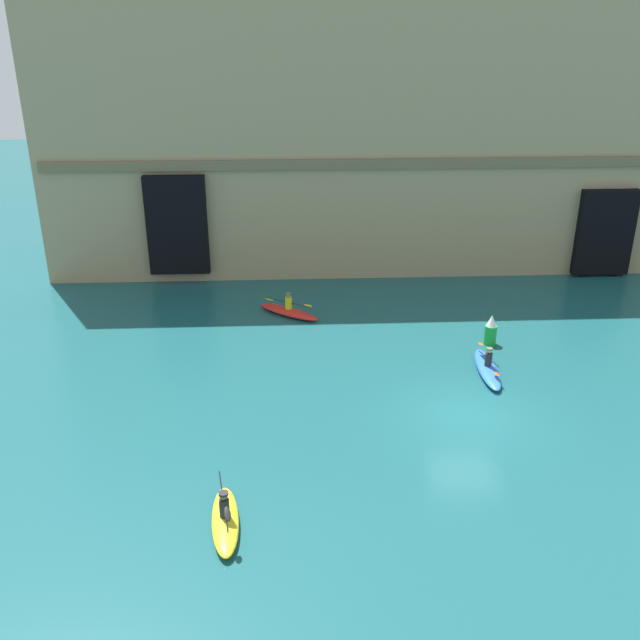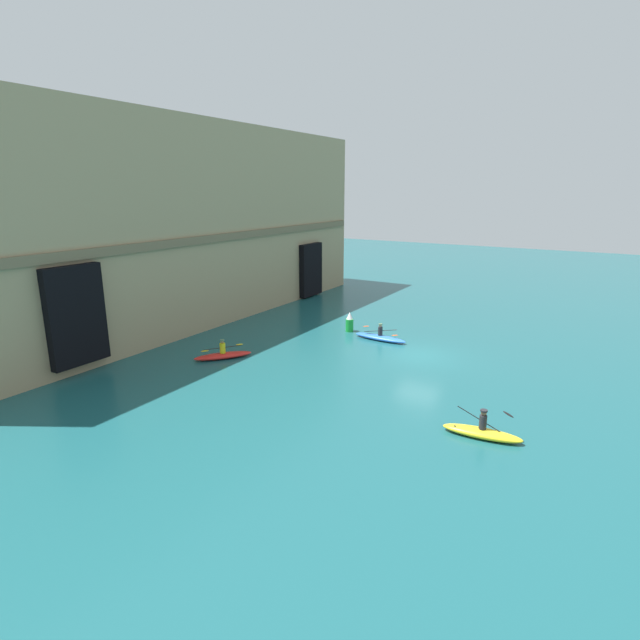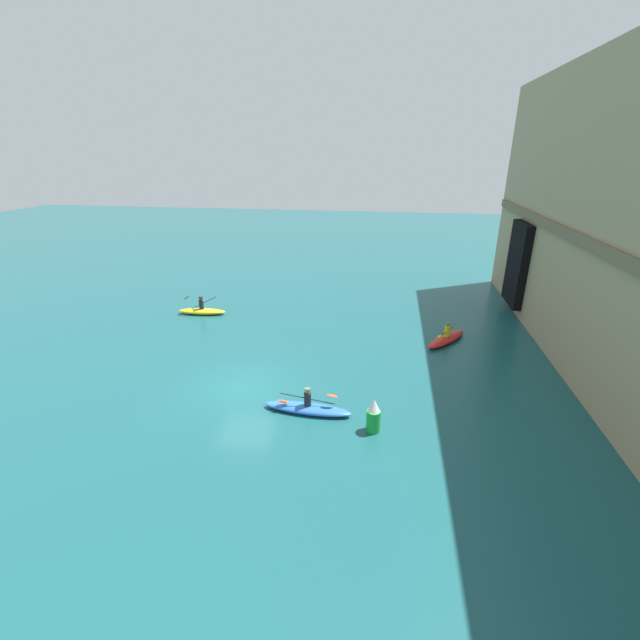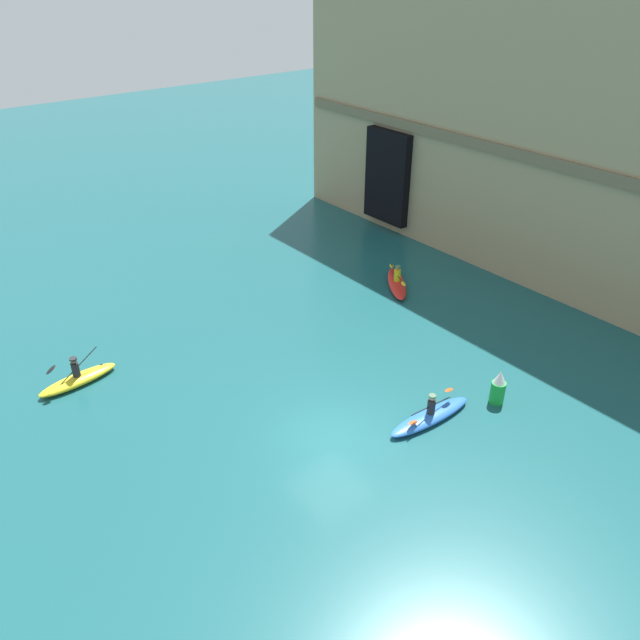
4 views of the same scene
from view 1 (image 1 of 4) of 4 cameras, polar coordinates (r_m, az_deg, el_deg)
The scene contains 6 objects.
ground_plane at distance 26.18m, azimuth 11.71°, elevation -7.49°, with size 120.00×120.00×0.00m, color #195156.
cliff_bluff at distance 40.33m, azimuth 5.17°, elevation 14.38°, with size 35.99×7.72×13.80m.
kayak_blue at distance 29.16m, azimuth 13.26°, elevation -3.78°, with size 0.97×3.58×1.09m.
kayak_yellow at distance 20.84m, azimuth -7.59°, elevation -15.56°, with size 1.02×3.06×1.24m.
kayak_red at distance 33.68m, azimuth -2.52°, elevation 0.73°, with size 3.09×2.62×1.11m.
marker_buoy at distance 31.46m, azimuth 13.50°, elevation -0.84°, with size 0.52×0.52×1.35m.
Camera 1 is at (-6.34, -21.61, 13.34)m, focal length 40.00 mm.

